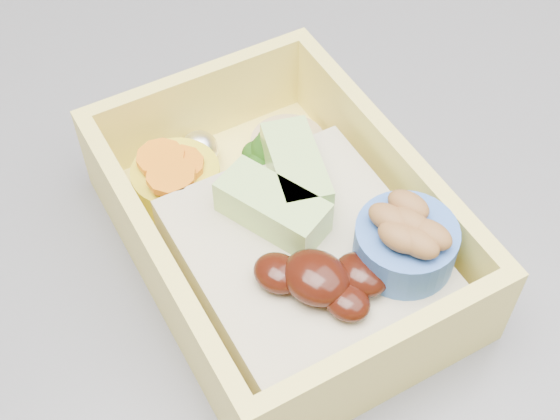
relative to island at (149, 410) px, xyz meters
The scene contains 2 objects.
island is the anchor object (origin of this frame).
bento_box 0.52m from the island, ahead, with size 0.23×0.20×0.07m.
Camera 1 is at (0.32, -0.30, 1.25)m, focal length 50.00 mm.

